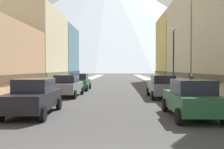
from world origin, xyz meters
name	(u,v)px	position (x,y,z in m)	size (l,w,h in m)	color
sidewalk_left	(77,83)	(-6.25, 35.00, 0.07)	(2.50, 100.00, 0.15)	gray
sidewalk_right	(156,83)	(6.25, 35.00, 0.07)	(2.50, 100.00, 0.15)	gray
storefront_left_2	(28,50)	(-11.64, 27.95, 4.76)	(8.57, 11.86, 9.85)	beige
storefront_left_3	(51,55)	(-11.71, 39.37, 4.64)	(8.72, 10.25, 9.61)	slate
storefront_right_2	(204,43)	(10.94, 26.87, 5.46)	(7.18, 12.84, 11.28)	beige
storefront_right_3	(189,50)	(12.44, 39.35, 5.49)	(10.18, 11.10, 11.33)	#D8B259
car_left_0	(34,97)	(-3.80, 7.34, 0.90)	(2.19, 4.46, 1.78)	black
car_left_1	(67,86)	(-3.80, 15.50, 0.90)	(2.15, 4.44, 1.78)	slate
car_left_2	(80,82)	(-3.80, 21.91, 0.90)	(2.14, 4.44, 1.78)	#265933
car_right_0	(191,98)	(3.80, 6.82, 0.90)	(2.07, 4.41, 1.78)	#265933
car_right_1	(162,86)	(3.80, 14.80, 0.90)	(2.09, 4.41, 1.78)	slate
potted_plant_0	(198,87)	(7.00, 16.35, 0.76)	(0.74, 0.74, 1.07)	brown
pedestrian_0	(191,85)	(6.25, 15.53, 0.93)	(0.36, 0.36, 1.70)	#333338
streetlamp_right	(174,50)	(5.35, 18.13, 3.99)	(0.36, 0.36, 5.86)	black
mountain_backdrop	(108,21)	(-11.44, 260.00, 51.92)	(288.53, 288.53, 103.85)	silver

